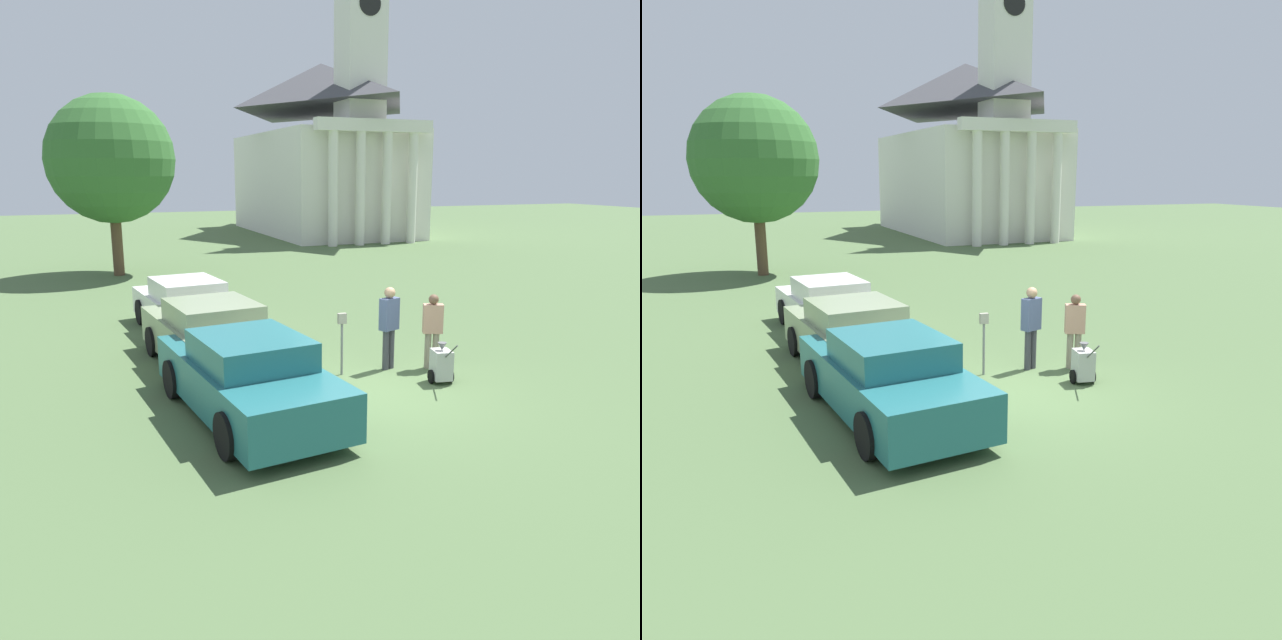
{
  "view_description": "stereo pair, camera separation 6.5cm",
  "coord_description": "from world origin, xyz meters",
  "views": [
    {
      "loc": [
        -5.13,
        -10.27,
        4.16
      ],
      "look_at": [
        -0.42,
        1.79,
        1.1
      ],
      "focal_mm": 35.0,
      "sensor_mm": 36.0,
      "label": 1
    },
    {
      "loc": [
        -5.07,
        -10.29,
        4.16
      ],
      "look_at": [
        -0.42,
        1.79,
        1.1
      ],
      "focal_mm": 35.0,
      "sensor_mm": 36.0,
      "label": 2
    }
  ],
  "objects": [
    {
      "name": "ground_plane",
      "position": [
        0.0,
        0.0,
        0.0
      ],
      "size": [
        120.0,
        120.0,
        0.0
      ],
      "primitive_type": "plane",
      "color": "#4C663D"
    },
    {
      "name": "parked_car_teal",
      "position": [
        -2.55,
        -0.22,
        0.7
      ],
      "size": [
        2.48,
        4.98,
        1.48
      ],
      "rotation": [
        0.0,
        0.0,
        0.12
      ],
      "color": "#23666B",
      "rests_on": "ground_plane"
    },
    {
      "name": "parked_car_sage",
      "position": [
        -2.55,
        2.84,
        0.7
      ],
      "size": [
        2.51,
        4.85,
        1.48
      ],
      "rotation": [
        0.0,
        0.0,
        0.12
      ],
      "color": "gray",
      "rests_on": "ground_plane"
    },
    {
      "name": "parked_car_white",
      "position": [
        -2.55,
        6.11,
        0.68
      ],
      "size": [
        2.36,
        4.86,
        1.45
      ],
      "rotation": [
        0.0,
        0.0,
        0.12
      ],
      "color": "silver",
      "rests_on": "ground_plane"
    },
    {
      "name": "parking_meter",
      "position": [
        -0.12,
        1.28,
        0.93
      ],
      "size": [
        0.18,
        0.09,
        1.33
      ],
      "color": "slate",
      "rests_on": "ground_plane"
    },
    {
      "name": "person_worker",
      "position": [
        0.98,
        1.29,
        1.04
      ],
      "size": [
        0.47,
        0.35,
        1.81
      ],
      "rotation": [
        0.0,
        0.0,
        3.49
      ],
      "color": "#3F3F47",
      "rests_on": "ground_plane"
    },
    {
      "name": "person_supervisor",
      "position": [
        1.88,
        0.99,
        0.93
      ],
      "size": [
        0.47,
        0.37,
        1.64
      ],
      "rotation": [
        0.0,
        0.0,
        2.74
      ],
      "color": "gray",
      "rests_on": "ground_plane"
    },
    {
      "name": "equipment_cart",
      "position": [
        1.55,
        0.07,
        0.39
      ],
      "size": [
        0.51,
        1.0,
        1.0
      ],
      "rotation": [
        0.0,
        0.0,
        -0.19
      ],
      "color": "#B2B2AD",
      "rests_on": "ground_plane"
    },
    {
      "name": "church",
      "position": [
        11.37,
        31.35,
        5.95
      ],
      "size": [
        8.74,
        16.86,
        20.72
      ],
      "color": "silver",
      "rests_on": "ground_plane"
    },
    {
      "name": "shade_tree",
      "position": [
        -3.56,
        16.81,
        4.68
      ],
      "size": [
        5.09,
        5.09,
        7.24
      ],
      "color": "brown",
      "rests_on": "ground_plane"
    }
  ]
}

